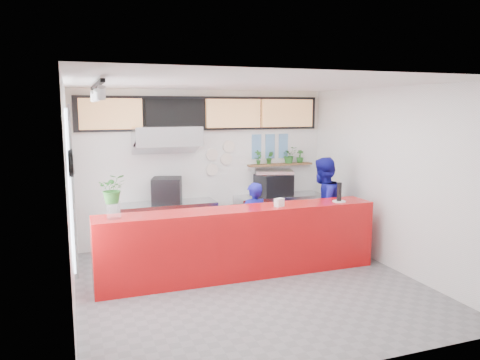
{
  "coord_description": "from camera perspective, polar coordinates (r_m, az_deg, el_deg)",
  "views": [
    {
      "loc": [
        -2.44,
        -6.33,
        2.65
      ],
      "look_at": [
        0.1,
        0.7,
        1.5
      ],
      "focal_mm": 35.0,
      "sensor_mm": 36.0,
      "label": 1
    }
  ],
  "objects": [
    {
      "name": "window_pane",
      "position": [
        6.7,
        -19.9,
        0.06
      ],
      "size": [
        0.04,
        2.2,
        1.9
      ],
      "primitive_type": "cube",
      "color": "silver",
      "rests_on": "wall_left"
    },
    {
      "name": "wall_left",
      "position": [
        6.44,
        -20.06,
        -2.09
      ],
      "size": [
        0.0,
        5.0,
        5.0
      ],
      "primitive_type": "plane",
      "rotation": [
        1.57,
        0.0,
        1.57
      ],
      "color": "white",
      "rests_on": "ground"
    },
    {
      "name": "wall_clock_rim",
      "position": [
        5.47,
        -19.94,
        1.91
      ],
      "size": [
        0.05,
        0.3,
        0.3
      ],
      "primitive_type": "cylinder",
      "rotation": [
        0.0,
        1.57,
        0.0
      ],
      "color": "black",
      "rests_on": "wall_left"
    },
    {
      "name": "window_frame",
      "position": [
        6.7,
        -19.73,
        0.07
      ],
      "size": [
        0.03,
        2.3,
        2.0
      ],
      "primitive_type": "cube",
      "color": "#B2B5BA",
      "rests_on": "wall_left"
    },
    {
      "name": "soffit",
      "position": [
        9.13,
        -4.39,
        8.09
      ],
      "size": [
        4.8,
        0.04,
        0.65
      ],
      "primitive_type": "cube",
      "color": "black",
      "rests_on": "wall_back"
    },
    {
      "name": "wall_back",
      "position": [
        9.24,
        -4.38,
        1.57
      ],
      "size": [
        5.0,
        0.0,
        5.0
      ],
      "primitive_type": "plane",
      "rotation": [
        1.57,
        0.0,
        0.0
      ],
      "color": "white",
      "rests_on": "ground"
    },
    {
      "name": "staff_center",
      "position": [
        8.05,
        1.65,
        -5.26
      ],
      "size": [
        0.55,
        0.4,
        1.41
      ],
      "primitive_type": "imported",
      "rotation": [
        0.0,
        0.0,
        3.27
      ],
      "color": "#14148B",
      "rests_on": "ground"
    },
    {
      "name": "basil_vase",
      "position": [
        6.81,
        -15.25,
        -1.03
      ],
      "size": [
        0.4,
        0.35,
        0.42
      ],
      "primitive_type": "imported",
      "rotation": [
        0.0,
        0.0,
        -0.05
      ],
      "color": "#286523",
      "rests_on": "glass_vase"
    },
    {
      "name": "espresso_tray",
      "position": [
        9.43,
        4.14,
        1.01
      ],
      "size": [
        0.86,
        0.71,
        0.07
      ],
      "primitive_type": "cube",
      "rotation": [
        0.0,
        0.0,
        -0.3
      ],
      "color": "#B1B3B9",
      "rests_on": "espresso_machine"
    },
    {
      "name": "herb_a",
      "position": [
        9.48,
        2.25,
        2.79
      ],
      "size": [
        0.17,
        0.13,
        0.29
      ],
      "primitive_type": "imported",
      "rotation": [
        0.0,
        0.0,
        0.17
      ],
      "color": "#286523",
      "rests_on": "herb_shelf"
    },
    {
      "name": "panini_oven",
      "position": [
        8.82,
        -8.9,
        -1.25
      ],
      "size": [
        0.65,
        0.65,
        0.47
      ],
      "primitive_type": "cube",
      "rotation": [
        0.0,
        0.0,
        -0.29
      ],
      "color": "black",
      "rests_on": "prep_bench"
    },
    {
      "name": "photo_frame_d",
      "position": [
        9.54,
        2.02,
        3.33
      ],
      "size": [
        0.2,
        0.02,
        0.25
      ],
      "primitive_type": "cube",
      "color": "#598CBF",
      "rests_on": "wall_back"
    },
    {
      "name": "dec_plate_b",
      "position": [
        9.32,
        -1.68,
        2.58
      ],
      "size": [
        0.24,
        0.03,
        0.24
      ],
      "primitive_type": "cylinder",
      "rotation": [
        1.57,
        0.0,
        0.0
      ],
      "color": "silver",
      "rests_on": "wall_back"
    },
    {
      "name": "prep_bench",
      "position": [
        8.97,
        -8.74,
        -5.56
      ],
      "size": [
        1.8,
        0.6,
        0.9
      ],
      "primitive_type": "cube",
      "color": "#B2B5BA",
      "rests_on": "ground"
    },
    {
      "name": "glass_vase",
      "position": [
        6.86,
        -15.14,
        -3.56
      ],
      "size": [
        0.25,
        0.25,
        0.25
      ],
      "primitive_type": "cylinder",
      "rotation": [
        0.0,
        0.0,
        0.26
      ],
      "color": "silver",
      "rests_on": "service_counter"
    },
    {
      "name": "wall_clock_face",
      "position": [
        5.47,
        -19.63,
        1.92
      ],
      "size": [
        0.02,
        0.26,
        0.26
      ],
      "primitive_type": "cylinder",
      "rotation": [
        0.0,
        1.57,
        0.0
      ],
      "color": "white",
      "rests_on": "wall_left"
    },
    {
      "name": "herb_shelf",
      "position": [
        9.69,
        4.93,
        1.9
      ],
      "size": [
        1.4,
        0.18,
        0.04
      ],
      "primitive_type": "cube",
      "color": "brown",
      "rests_on": "wall_back"
    },
    {
      "name": "dec_plate_a",
      "position": [
        9.22,
        -3.45,
        3.13
      ],
      "size": [
        0.24,
        0.03,
        0.24
      ],
      "primitive_type": "cylinder",
      "rotation": [
        1.57,
        0.0,
        0.0
      ],
      "color": "silver",
      "rests_on": "wall_back"
    },
    {
      "name": "photo_frame_f",
      "position": [
        9.78,
        5.29,
        3.43
      ],
      "size": [
        0.2,
        0.02,
        0.25
      ],
      "primitive_type": "cube",
      "color": "#598CBF",
      "rests_on": "wall_back"
    },
    {
      "name": "floor",
      "position": [
        7.29,
        1.16,
        -12.58
      ],
      "size": [
        5.0,
        5.0,
        0.0
      ],
      "primitive_type": "plane",
      "color": "slate",
      "rests_on": "ground"
    },
    {
      "name": "dec_plate_c",
      "position": [
        9.26,
        -3.43,
        1.28
      ],
      "size": [
        0.24,
        0.03,
        0.24
      ],
      "primitive_type": "cylinder",
      "rotation": [
        1.57,
        0.0,
        0.0
      ],
      "color": "silver",
      "rests_on": "wall_back"
    },
    {
      "name": "menu_board_far_left",
      "position": [
        8.74,
        -15.47,
        7.77
      ],
      "size": [
        1.1,
        0.1,
        0.55
      ],
      "primitive_type": "cube",
      "color": "tan",
      "rests_on": "wall_back"
    },
    {
      "name": "track_rail",
      "position": [
        6.35,
        -17.08,
        10.98
      ],
      "size": [
        0.05,
        2.4,
        0.04
      ],
      "primitive_type": "cube",
      "color": "black",
      "rests_on": "ceiling"
    },
    {
      "name": "photo_frame_b",
      "position": [
        9.64,
        3.69,
        4.86
      ],
      "size": [
        0.2,
        0.02,
        0.25
      ],
      "primitive_type": "cube",
      "color": "#598CBF",
      "rests_on": "wall_back"
    },
    {
      "name": "cream_band",
      "position": [
        9.16,
        -4.45,
        8.4
      ],
      "size": [
        5.0,
        0.02,
        0.8
      ],
      "primitive_type": "cube",
      "color": "beige",
      "rests_on": "wall_back"
    },
    {
      "name": "napkin_holder",
      "position": [
        7.47,
        4.8,
        -2.75
      ],
      "size": [
        0.17,
        0.15,
        0.13
      ],
      "primitive_type": "cube",
      "rotation": [
        0.0,
        0.0,
        0.42
      ],
      "color": "white",
      "rests_on": "service_counter"
    },
    {
      "name": "wall_right",
      "position": [
        8.12,
        17.9,
        0.17
      ],
      "size": [
        0.0,
        5.0,
        5.0
      ],
      "primitive_type": "plane",
      "rotation": [
        1.57,
        0.0,
        -1.57
      ],
      "color": "white",
      "rests_on": "ground"
    },
    {
      "name": "pepper_mill",
      "position": [
        7.97,
        12.01,
        -1.41
      ],
      "size": [
        0.1,
        0.1,
        0.31
      ],
      "primitive_type": "cylinder",
      "rotation": [
        0.0,
        0.0,
        0.35
      ],
      "color": "black",
      "rests_on": "white_plate"
    },
    {
      "name": "menu_board_mid_right",
      "position": [
        9.22,
        -0.81,
        8.12
      ],
      "size": [
        1.1,
        0.1,
        0.55
      ],
      "primitive_type": "cube",
      "color": "tan",
      "rests_on": "wall_back"
    },
    {
      "name": "menu_board_far_right",
      "position": [
        9.66,
        5.77,
        8.11
      ],
      "size": [
        1.1,
        0.1,
        0.55
      ],
      "primitive_type": "cube",
      "color": "tan",
      "rests_on": "wall_back"
    },
    {
      "name": "extraction_hood",
      "position": [
        8.66,
        -8.94,
        5.33
      ],
      "size": [
        1.2,
        0.7,
        0.35
      ],
      "primitive_type": "cube",
      "color": "#B2B5BA",
      "rests_on": "ceiling"
    },
    {
      "name": "photo_frame_a",
      "position": [
        9.52,
        2.03,
        4.82
      ],
      "size": [
        0.2,
        0.02,
        0.25
      ],
      "primitive_type": "cube",
      "color": "#598CBF",
      "rests_on": "wall_back"
    },
    {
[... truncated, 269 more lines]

